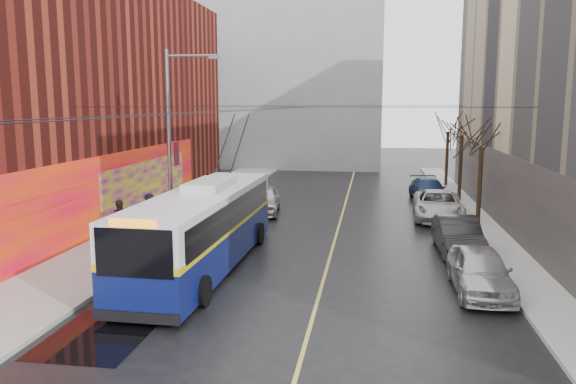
{
  "coord_description": "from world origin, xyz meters",
  "views": [
    {
      "loc": [
        3.21,
        -15.32,
        6.53
      ],
      "look_at": [
        -0.69,
        10.45,
        2.41
      ],
      "focal_mm": 35.0,
      "sensor_mm": 36.0,
      "label": 1
    }
  ],
  "objects_px": {
    "tree_far": "(448,122)",
    "pedestrian_b": "(121,220)",
    "tree_mid": "(462,123)",
    "parked_car_d": "(428,190)",
    "parked_car_a": "(480,271)",
    "pedestrian_a": "(149,225)",
    "pedestrian_c": "(150,210)",
    "parked_car_c": "(438,205)",
    "following_car": "(263,200)",
    "trolleybus": "(203,227)",
    "streetlight_pole": "(172,140)",
    "tree_near": "(482,133)",
    "parked_car_b": "(458,236)"
  },
  "relations": [
    {
      "from": "tree_far",
      "to": "parked_car_d",
      "type": "bearing_deg",
      "value": -106.16
    },
    {
      "from": "following_car",
      "to": "pedestrian_c",
      "type": "xyz_separation_m",
      "value": [
        -5.11,
        -4.89,
        0.17
      ]
    },
    {
      "from": "pedestrian_c",
      "to": "parked_car_b",
      "type": "bearing_deg",
      "value": -153.92
    },
    {
      "from": "streetlight_pole",
      "to": "parked_car_b",
      "type": "distance_m",
      "value": 13.76
    },
    {
      "from": "following_car",
      "to": "trolleybus",
      "type": "bearing_deg",
      "value": -97.04
    },
    {
      "from": "parked_car_d",
      "to": "parked_car_a",
      "type": "bearing_deg",
      "value": -94.51
    },
    {
      "from": "parked_car_c",
      "to": "pedestrian_b",
      "type": "distance_m",
      "value": 17.36
    },
    {
      "from": "trolleybus",
      "to": "parked_car_c",
      "type": "relative_size",
      "value": 2.2
    },
    {
      "from": "tree_mid",
      "to": "pedestrian_b",
      "type": "distance_m",
      "value": 22.69
    },
    {
      "from": "tree_far",
      "to": "pedestrian_b",
      "type": "height_order",
      "value": "tree_far"
    },
    {
      "from": "parked_car_a",
      "to": "parked_car_c",
      "type": "xyz_separation_m",
      "value": [
        -0.03,
        12.8,
        0.02
      ]
    },
    {
      "from": "tree_mid",
      "to": "pedestrian_a",
      "type": "distance_m",
      "value": 21.88
    },
    {
      "from": "parked_car_b",
      "to": "following_car",
      "type": "distance_m",
      "value": 12.83
    },
    {
      "from": "pedestrian_b",
      "to": "pedestrian_c",
      "type": "bearing_deg",
      "value": 29.02
    },
    {
      "from": "following_car",
      "to": "tree_near",
      "type": "bearing_deg",
      "value": -12.06
    },
    {
      "from": "streetlight_pole",
      "to": "following_car",
      "type": "xyz_separation_m",
      "value": [
        2.88,
        7.22,
        -4.02
      ]
    },
    {
      "from": "tree_near",
      "to": "pedestrian_b",
      "type": "xyz_separation_m",
      "value": [
        -17.45,
        -6.89,
        -3.87
      ]
    },
    {
      "from": "parked_car_c",
      "to": "parked_car_d",
      "type": "distance_m",
      "value": 6.04
    },
    {
      "from": "tree_far",
      "to": "parked_car_a",
      "type": "height_order",
      "value": "tree_far"
    },
    {
      "from": "parked_car_d",
      "to": "tree_far",
      "type": "bearing_deg",
      "value": 69.33
    },
    {
      "from": "tree_mid",
      "to": "pedestrian_c",
      "type": "height_order",
      "value": "tree_mid"
    },
    {
      "from": "tree_far",
      "to": "pedestrian_b",
      "type": "xyz_separation_m",
      "value": [
        -17.45,
        -20.89,
        -4.04
      ]
    },
    {
      "from": "streetlight_pole",
      "to": "following_car",
      "type": "height_order",
      "value": "streetlight_pole"
    },
    {
      "from": "tree_near",
      "to": "tree_mid",
      "type": "relative_size",
      "value": 0.96
    },
    {
      "from": "parked_car_c",
      "to": "pedestrian_c",
      "type": "distance_m",
      "value": 16.05
    },
    {
      "from": "pedestrian_a",
      "to": "pedestrian_c",
      "type": "bearing_deg",
      "value": 15.05
    },
    {
      "from": "trolleybus",
      "to": "pedestrian_c",
      "type": "bearing_deg",
      "value": 127.99
    },
    {
      "from": "tree_far",
      "to": "pedestrian_c",
      "type": "xyz_separation_m",
      "value": [
        -17.36,
        -17.68,
        -4.14
      ]
    },
    {
      "from": "streetlight_pole",
      "to": "pedestrian_c",
      "type": "height_order",
      "value": "streetlight_pole"
    },
    {
      "from": "parked_car_a",
      "to": "parked_car_c",
      "type": "distance_m",
      "value": 12.8
    },
    {
      "from": "parked_car_a",
      "to": "parked_car_b",
      "type": "xyz_separation_m",
      "value": [
        0.0,
        5.25,
        0.0
      ]
    },
    {
      "from": "parked_car_a",
      "to": "parked_car_c",
      "type": "bearing_deg",
      "value": 89.65
    },
    {
      "from": "tree_mid",
      "to": "following_car",
      "type": "xyz_separation_m",
      "value": [
        -12.26,
        -5.78,
        -4.42
      ]
    },
    {
      "from": "tree_mid",
      "to": "pedestrian_c",
      "type": "distance_m",
      "value": 20.82
    },
    {
      "from": "parked_car_b",
      "to": "tree_near",
      "type": "bearing_deg",
      "value": 70.76
    },
    {
      "from": "parked_car_d",
      "to": "following_car",
      "type": "distance_m",
      "value": 11.82
    },
    {
      "from": "parked_car_b",
      "to": "pedestrian_c",
      "type": "distance_m",
      "value": 15.62
    },
    {
      "from": "streetlight_pole",
      "to": "pedestrian_a",
      "type": "height_order",
      "value": "streetlight_pole"
    },
    {
      "from": "parked_car_a",
      "to": "pedestrian_a",
      "type": "relative_size",
      "value": 2.68
    },
    {
      "from": "following_car",
      "to": "pedestrian_a",
      "type": "relative_size",
      "value": 2.8
    },
    {
      "from": "streetlight_pole",
      "to": "tree_near",
      "type": "bearing_deg",
      "value": 21.62
    },
    {
      "from": "streetlight_pole",
      "to": "pedestrian_b",
      "type": "bearing_deg",
      "value": -158.87
    },
    {
      "from": "tree_mid",
      "to": "pedestrian_b",
      "type": "relative_size",
      "value": 3.51
    },
    {
      "from": "streetlight_pole",
      "to": "parked_car_c",
      "type": "distance_m",
      "value": 15.43
    },
    {
      "from": "tree_far",
      "to": "pedestrian_a",
      "type": "height_order",
      "value": "tree_far"
    },
    {
      "from": "trolleybus",
      "to": "parked_car_a",
      "type": "xyz_separation_m",
      "value": [
        10.39,
        -1.42,
        -0.88
      ]
    },
    {
      "from": "trolleybus",
      "to": "pedestrian_b",
      "type": "relative_size",
      "value": 6.73
    },
    {
      "from": "tree_mid",
      "to": "pedestrian_c",
      "type": "bearing_deg",
      "value": -148.41
    },
    {
      "from": "parked_car_a",
      "to": "pedestrian_a",
      "type": "xyz_separation_m",
      "value": [
        -13.83,
        4.25,
        0.23
      ]
    },
    {
      "from": "tree_near",
      "to": "tree_mid",
      "type": "height_order",
      "value": "tree_mid"
    }
  ]
}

